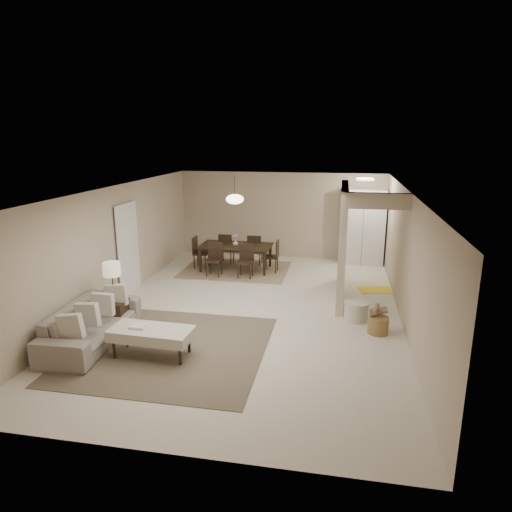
% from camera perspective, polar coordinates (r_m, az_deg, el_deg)
% --- Properties ---
extents(floor, '(9.00, 9.00, 0.00)m').
position_cam_1_polar(floor, '(9.54, -0.62, -6.85)').
color(floor, beige).
rests_on(floor, ground).
extents(ceiling, '(9.00, 9.00, 0.00)m').
position_cam_1_polar(ceiling, '(8.92, -0.66, 8.24)').
color(ceiling, white).
rests_on(ceiling, back_wall).
extents(back_wall, '(6.00, 0.00, 6.00)m').
position_cam_1_polar(back_wall, '(13.50, 3.13, 5.11)').
color(back_wall, '#BEAC8F').
rests_on(back_wall, floor).
extents(left_wall, '(0.00, 9.00, 9.00)m').
position_cam_1_polar(left_wall, '(10.16, -17.47, 1.20)').
color(left_wall, '#BEAC8F').
rests_on(left_wall, floor).
extents(right_wall, '(0.00, 9.00, 9.00)m').
position_cam_1_polar(right_wall, '(9.07, 18.29, -0.45)').
color(right_wall, '#BEAC8F').
rests_on(right_wall, floor).
extents(partition, '(0.15, 2.50, 2.50)m').
position_cam_1_polar(partition, '(10.20, 10.74, 1.68)').
color(partition, '#BEAC8F').
rests_on(partition, floor).
extents(doorway, '(0.04, 0.90, 2.04)m').
position_cam_1_polar(doorway, '(10.72, -15.75, 0.75)').
color(doorway, black).
rests_on(doorway, floor).
extents(pantry_cabinet, '(1.20, 0.55, 2.10)m').
position_cam_1_polar(pantry_cabinet, '(13.09, 13.17, 3.54)').
color(pantry_cabinet, white).
rests_on(pantry_cabinet, floor).
extents(flush_light, '(0.44, 0.44, 0.05)m').
position_cam_1_polar(flush_light, '(11.95, 13.49, 9.32)').
color(flush_light, white).
rests_on(flush_light, ceiling).
extents(living_rug, '(3.20, 3.20, 0.01)m').
position_cam_1_polar(living_rug, '(8.08, -10.61, -11.26)').
color(living_rug, brown).
rests_on(living_rug, floor).
extents(sofa, '(2.35, 1.02, 0.67)m').
position_cam_1_polar(sofa, '(8.54, -19.86, -8.00)').
color(sofa, gray).
rests_on(sofa, floor).
extents(ottoman_bench, '(1.37, 0.68, 0.48)m').
position_cam_1_polar(ottoman_bench, '(7.74, -12.95, -9.48)').
color(ottoman_bench, beige).
rests_on(ottoman_bench, living_rug).
extents(side_table, '(0.45, 0.45, 0.49)m').
position_cam_1_polar(side_table, '(9.16, -17.18, -6.84)').
color(side_table, black).
rests_on(side_table, floor).
extents(table_lamp, '(0.32, 0.32, 0.76)m').
position_cam_1_polar(table_lamp, '(8.90, -17.57, -1.99)').
color(table_lamp, '#4E3521').
rests_on(table_lamp, side_table).
extents(round_pouf, '(0.48, 0.48, 0.37)m').
position_cam_1_polar(round_pouf, '(9.22, 12.39, -6.74)').
color(round_pouf, beige).
rests_on(round_pouf, floor).
extents(wicker_basket, '(0.42, 0.42, 0.32)m').
position_cam_1_polar(wicker_basket, '(8.74, 15.03, -8.34)').
color(wicker_basket, brown).
rests_on(wicker_basket, floor).
extents(dining_rug, '(2.80, 2.10, 0.01)m').
position_cam_1_polar(dining_rug, '(12.37, -2.56, -1.71)').
color(dining_rug, '#857452').
rests_on(dining_rug, floor).
extents(dining_table, '(1.93, 1.10, 0.68)m').
position_cam_1_polar(dining_table, '(12.28, -2.57, -0.22)').
color(dining_table, black).
rests_on(dining_table, dining_rug).
extents(dining_chairs, '(2.32, 1.69, 0.86)m').
position_cam_1_polar(dining_chairs, '(12.26, -2.58, 0.20)').
color(dining_chairs, black).
rests_on(dining_chairs, dining_rug).
extents(vase, '(0.16, 0.16, 0.15)m').
position_cam_1_polar(vase, '(12.18, -2.60, 1.65)').
color(vase, silver).
rests_on(vase, dining_table).
extents(yellow_mat, '(0.92, 0.66, 0.01)m').
position_cam_1_polar(yellow_mat, '(11.12, 14.91, -4.13)').
color(yellow_mat, yellow).
rests_on(yellow_mat, floor).
extents(pendant_light, '(0.46, 0.46, 0.71)m').
position_cam_1_polar(pendant_light, '(11.97, -2.66, 7.12)').
color(pendant_light, '#4E3521').
rests_on(pendant_light, ceiling).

